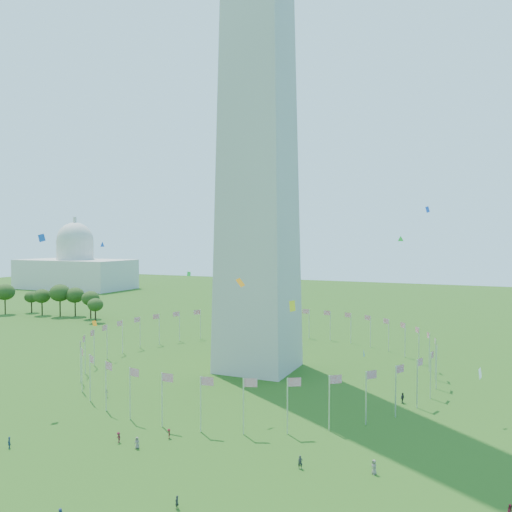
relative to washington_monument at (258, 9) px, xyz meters
The scene contains 7 objects.
ground 98.18m from the washington_monument, 90.00° to the right, with size 600.00×600.00×0.00m, color #1F4710.
washington_monument is the anchor object (origin of this frame).
flag_ring 80.00m from the washington_monument, 96.12° to the left, with size 80.24×80.24×9.00m.
capitol_building 230.40m from the washington_monument, 144.16° to the left, with size 70.00×35.00×46.00m, color beige, non-canonical shape.
crowd 98.39m from the washington_monument, 81.92° to the right, with size 92.92×70.48×2.01m.
kites_aloft 70.62m from the washington_monument, 56.11° to the right, with size 108.59×61.77×33.20m.
tree_line_west 139.16m from the washington_monument, 159.09° to the left, with size 55.15×15.25×12.61m.
Camera 1 is at (46.71, -58.16, 31.03)m, focal length 35.00 mm.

